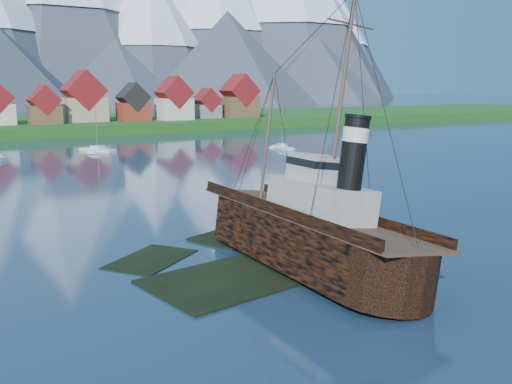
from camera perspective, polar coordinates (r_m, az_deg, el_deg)
ground at (r=50.23m, az=1.78°, el=-6.91°), size 1400.00×1400.00×0.00m
shoal at (r=52.99m, az=2.10°, el=-6.36°), size 31.71×21.24×1.14m
seawall at (r=174.61m, az=-22.92°, el=4.83°), size 600.00×2.50×2.00m
tugboat_wreck at (r=49.38m, az=3.64°, el=-3.64°), size 6.93×29.85×23.66m
sailboat_d at (r=137.89m, az=2.62°, el=4.43°), size 3.45×7.95×10.54m
sailboat_e at (r=137.18m, az=-15.55°, el=4.02°), size 6.61×9.82×11.34m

